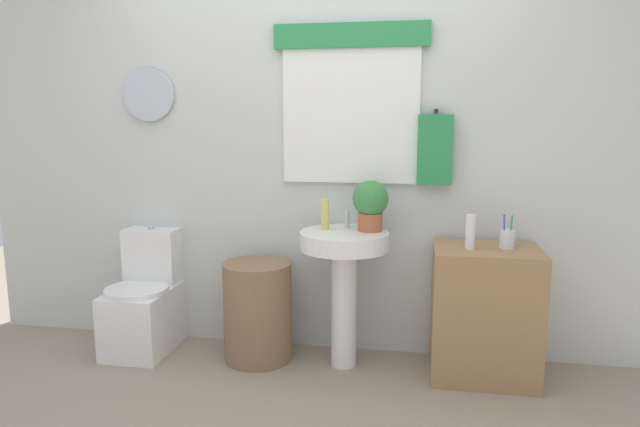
{
  "coord_description": "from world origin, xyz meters",
  "views": [
    {
      "loc": [
        0.62,
        -2.28,
        1.45
      ],
      "look_at": [
        0.08,
        0.8,
        0.91
      ],
      "focal_mm": 31.81,
      "sensor_mm": 36.0,
      "label": 1
    }
  ],
  "objects_px": {
    "laundry_hamper": "(258,311)",
    "toothbrush_cup": "(507,239)",
    "lotion_bottle": "(470,232)",
    "potted_plant": "(370,203)",
    "toilet": "(145,304)",
    "soap_bottle": "(325,214)",
    "wooden_cabinet": "(485,313)",
    "pedestal_sink": "(344,266)"
  },
  "relations": [
    {
      "from": "wooden_cabinet",
      "to": "lotion_bottle",
      "type": "bearing_deg",
      "value": -158.39
    },
    {
      "from": "laundry_hamper",
      "to": "pedestal_sink",
      "type": "height_order",
      "value": "pedestal_sink"
    },
    {
      "from": "lotion_bottle",
      "to": "toothbrush_cup",
      "type": "relative_size",
      "value": 1.03
    },
    {
      "from": "soap_bottle",
      "to": "laundry_hamper",
      "type": "bearing_deg",
      "value": -172.9
    },
    {
      "from": "potted_plant",
      "to": "toothbrush_cup",
      "type": "height_order",
      "value": "potted_plant"
    },
    {
      "from": "lotion_bottle",
      "to": "toothbrush_cup",
      "type": "xyz_separation_m",
      "value": [
        0.2,
        0.06,
        -0.04
      ]
    },
    {
      "from": "wooden_cabinet",
      "to": "pedestal_sink",
      "type": "bearing_deg",
      "value": 180.0
    },
    {
      "from": "toothbrush_cup",
      "to": "lotion_bottle",
      "type": "bearing_deg",
      "value": -163.48
    },
    {
      "from": "toilet",
      "to": "laundry_hamper",
      "type": "height_order",
      "value": "toilet"
    },
    {
      "from": "toilet",
      "to": "pedestal_sink",
      "type": "height_order",
      "value": "pedestal_sink"
    },
    {
      "from": "toilet",
      "to": "lotion_bottle",
      "type": "relative_size",
      "value": 4.0
    },
    {
      "from": "laundry_hamper",
      "to": "potted_plant",
      "type": "xyz_separation_m",
      "value": [
        0.66,
        0.06,
        0.67
      ]
    },
    {
      "from": "toilet",
      "to": "wooden_cabinet",
      "type": "bearing_deg",
      "value": -0.97
    },
    {
      "from": "pedestal_sink",
      "to": "lotion_bottle",
      "type": "distance_m",
      "value": 0.73
    },
    {
      "from": "pedestal_sink",
      "to": "wooden_cabinet",
      "type": "height_order",
      "value": "pedestal_sink"
    },
    {
      "from": "wooden_cabinet",
      "to": "lotion_bottle",
      "type": "height_order",
      "value": "lotion_bottle"
    },
    {
      "from": "wooden_cabinet",
      "to": "potted_plant",
      "type": "bearing_deg",
      "value": 174.74
    },
    {
      "from": "toilet",
      "to": "soap_bottle",
      "type": "bearing_deg",
      "value": 0.75
    },
    {
      "from": "potted_plant",
      "to": "soap_bottle",
      "type": "bearing_deg",
      "value": -177.8
    },
    {
      "from": "potted_plant",
      "to": "wooden_cabinet",
      "type": "bearing_deg",
      "value": -5.26
    },
    {
      "from": "toilet",
      "to": "toothbrush_cup",
      "type": "bearing_deg",
      "value": -0.4
    },
    {
      "from": "wooden_cabinet",
      "to": "lotion_bottle",
      "type": "xyz_separation_m",
      "value": [
        -0.1,
        -0.04,
        0.47
      ]
    },
    {
      "from": "soap_bottle",
      "to": "toothbrush_cup",
      "type": "distance_m",
      "value": 1.02
    },
    {
      "from": "laundry_hamper",
      "to": "toilet",
      "type": "bearing_deg",
      "value": 177.32
    },
    {
      "from": "pedestal_sink",
      "to": "soap_bottle",
      "type": "distance_m",
      "value": 0.32
    },
    {
      "from": "lotion_bottle",
      "to": "laundry_hamper",
      "type": "bearing_deg",
      "value": 178.11
    },
    {
      "from": "wooden_cabinet",
      "to": "toothbrush_cup",
      "type": "relative_size",
      "value": 4.01
    },
    {
      "from": "lotion_bottle",
      "to": "soap_bottle",
      "type": "bearing_deg",
      "value": 173.67
    },
    {
      "from": "laundry_hamper",
      "to": "pedestal_sink",
      "type": "distance_m",
      "value": 0.6
    },
    {
      "from": "pedestal_sink",
      "to": "wooden_cabinet",
      "type": "distance_m",
      "value": 0.82
    },
    {
      "from": "soap_bottle",
      "to": "toothbrush_cup",
      "type": "height_order",
      "value": "soap_bottle"
    },
    {
      "from": "potted_plant",
      "to": "toothbrush_cup",
      "type": "xyz_separation_m",
      "value": [
        0.75,
        -0.04,
        -0.17
      ]
    },
    {
      "from": "laundry_hamper",
      "to": "toothbrush_cup",
      "type": "bearing_deg",
      "value": 0.81
    },
    {
      "from": "laundry_hamper",
      "to": "wooden_cabinet",
      "type": "relative_size",
      "value": 0.81
    },
    {
      "from": "wooden_cabinet",
      "to": "potted_plant",
      "type": "distance_m",
      "value": 0.88
    },
    {
      "from": "lotion_bottle",
      "to": "toothbrush_cup",
      "type": "height_order",
      "value": "lotion_bottle"
    },
    {
      "from": "soap_bottle",
      "to": "lotion_bottle",
      "type": "distance_m",
      "value": 0.82
    },
    {
      "from": "laundry_hamper",
      "to": "pedestal_sink",
      "type": "bearing_deg",
      "value": 0.0
    },
    {
      "from": "toilet",
      "to": "potted_plant",
      "type": "distance_m",
      "value": 1.56
    },
    {
      "from": "laundry_hamper",
      "to": "toothbrush_cup",
      "type": "relative_size",
      "value": 3.23
    },
    {
      "from": "laundry_hamper",
      "to": "toothbrush_cup",
      "type": "distance_m",
      "value": 1.5
    },
    {
      "from": "toilet",
      "to": "toothbrush_cup",
      "type": "relative_size",
      "value": 4.12
    }
  ]
}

